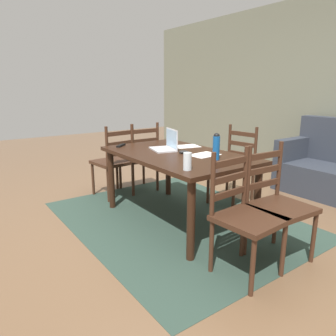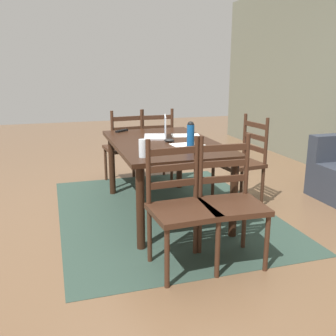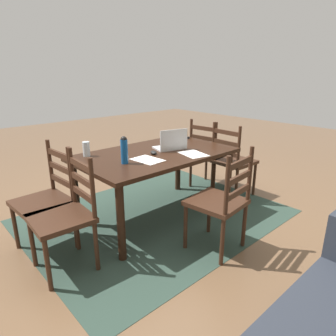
# 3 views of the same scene
# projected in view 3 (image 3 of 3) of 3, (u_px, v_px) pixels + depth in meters

# --- Properties ---
(ground_plane) EXTENTS (14.00, 14.00, 0.00)m
(ground_plane) POSITION_uv_depth(u_px,v_px,m) (157.00, 216.00, 3.33)
(ground_plane) COLOR brown
(area_rug) EXTENTS (2.66, 2.08, 0.01)m
(area_rug) POSITION_uv_depth(u_px,v_px,m) (157.00, 216.00, 3.32)
(area_rug) COLOR #2D4238
(area_rug) RESTS_ON ground
(dining_table) EXTENTS (1.62, 0.98, 0.74)m
(dining_table) POSITION_uv_depth(u_px,v_px,m) (156.00, 160.00, 3.12)
(dining_table) COLOR black
(dining_table) RESTS_ON ground
(chair_right_near) EXTENTS (0.46, 0.46, 0.95)m
(chair_right_near) POSITION_uv_depth(u_px,v_px,m) (46.00, 200.00, 2.62)
(chair_right_near) COLOR #3D2316
(chair_right_near) RESTS_ON ground
(chair_left_near) EXTENTS (0.49, 0.49, 0.95)m
(chair_left_near) POSITION_uv_depth(u_px,v_px,m) (209.00, 155.00, 4.02)
(chair_left_near) COLOR #3D2316
(chair_left_near) RESTS_ON ground
(chair_far_head) EXTENTS (0.49, 0.49, 0.95)m
(chair_far_head) POSITION_uv_depth(u_px,v_px,m) (220.00, 202.00, 2.58)
(chair_far_head) COLOR #3D2316
(chair_far_head) RESTS_ON ground
(chair_right_far) EXTENTS (0.46, 0.46, 0.95)m
(chair_right_far) POSITION_uv_depth(u_px,v_px,m) (66.00, 216.00, 2.34)
(chair_right_far) COLOR #3D2316
(chair_right_far) RESTS_ON ground
(chair_left_far) EXTENTS (0.45, 0.45, 0.95)m
(chair_left_far) POSITION_uv_depth(u_px,v_px,m) (233.00, 161.00, 3.75)
(chair_left_far) COLOR #3D2316
(chair_left_far) RESTS_ON ground
(laptop) EXTENTS (0.37, 0.30, 0.23)m
(laptop) POSITION_uv_depth(u_px,v_px,m) (171.00, 144.00, 3.20)
(laptop) COLOR silver
(laptop) RESTS_ON dining_table
(water_bottle) EXTENTS (0.06, 0.06, 0.25)m
(water_bottle) POSITION_uv_depth(u_px,v_px,m) (124.00, 150.00, 2.69)
(water_bottle) COLOR #145199
(water_bottle) RESTS_ON dining_table
(drinking_glass) EXTENTS (0.07, 0.07, 0.15)m
(drinking_glass) POSITION_uv_depth(u_px,v_px,m) (86.00, 149.00, 2.94)
(drinking_glass) COLOR silver
(drinking_glass) RESTS_ON dining_table
(computer_mouse) EXTENTS (0.10, 0.12, 0.03)m
(computer_mouse) POSITION_uv_depth(u_px,v_px,m) (154.00, 152.00, 3.03)
(computer_mouse) COLOR black
(computer_mouse) RESTS_ON dining_table
(tv_remote) EXTENTS (0.14, 0.16, 0.02)m
(tv_remote) POSITION_uv_depth(u_px,v_px,m) (183.00, 138.00, 3.74)
(tv_remote) COLOR black
(tv_remote) RESTS_ON dining_table
(paper_stack_left) EXTENTS (0.27, 0.33, 0.00)m
(paper_stack_left) POSITION_uv_depth(u_px,v_px,m) (193.00, 154.00, 3.03)
(paper_stack_left) COLOR white
(paper_stack_left) RESTS_ON dining_table
(paper_stack_right) EXTENTS (0.23, 0.31, 0.00)m
(paper_stack_right) POSITION_uv_depth(u_px,v_px,m) (148.00, 160.00, 2.83)
(paper_stack_right) COLOR white
(paper_stack_right) RESTS_ON dining_table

